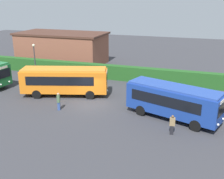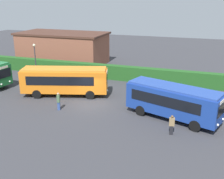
{
  "view_description": "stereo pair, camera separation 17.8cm",
  "coord_description": "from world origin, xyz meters",
  "px_view_note": "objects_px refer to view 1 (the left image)",
  "views": [
    {
      "loc": [
        10.98,
        -24.84,
        10.8
      ],
      "look_at": [
        2.21,
        1.12,
        1.5
      ],
      "focal_mm": 44.08,
      "sensor_mm": 36.0,
      "label": 1
    },
    {
      "loc": [
        11.15,
        -24.78,
        10.8
      ],
      "look_at": [
        2.21,
        1.12,
        1.5
      ],
      "focal_mm": 44.08,
      "sensor_mm": 36.0,
      "label": 2
    }
  ],
  "objects_px": {
    "lamppost": "(35,58)",
    "traffic_cone": "(217,96)",
    "bus_blue": "(173,100)",
    "person_center": "(59,101)",
    "person_right": "(172,124)",
    "bus_orange": "(65,80)"
  },
  "relations": [
    {
      "from": "bus_blue",
      "to": "lamppost",
      "type": "distance_m",
      "value": 20.12
    },
    {
      "from": "lamppost",
      "to": "traffic_cone",
      "type": "bearing_deg",
      "value": 0.8
    },
    {
      "from": "bus_blue",
      "to": "person_center",
      "type": "relative_size",
      "value": 4.97
    },
    {
      "from": "traffic_cone",
      "to": "lamppost",
      "type": "height_order",
      "value": "lamppost"
    },
    {
      "from": "traffic_cone",
      "to": "lamppost",
      "type": "bearing_deg",
      "value": -179.2
    },
    {
      "from": "bus_blue",
      "to": "person_right",
      "type": "height_order",
      "value": "bus_blue"
    },
    {
      "from": "person_right",
      "to": "traffic_cone",
      "type": "xyz_separation_m",
      "value": [
        3.76,
        10.1,
        -0.6
      ]
    },
    {
      "from": "bus_blue",
      "to": "lamppost",
      "type": "bearing_deg",
      "value": 179.36
    },
    {
      "from": "bus_blue",
      "to": "traffic_cone",
      "type": "distance_m",
      "value": 8.2
    },
    {
      "from": "bus_blue",
      "to": "person_right",
      "type": "xyz_separation_m",
      "value": [
        0.35,
        -3.16,
        -0.92
      ]
    },
    {
      "from": "bus_orange",
      "to": "person_center",
      "type": "relative_size",
      "value": 5.45
    },
    {
      "from": "lamppost",
      "to": "person_center",
      "type": "bearing_deg",
      "value": -45.75
    },
    {
      "from": "traffic_cone",
      "to": "bus_orange",
      "type": "bearing_deg",
      "value": -164.74
    },
    {
      "from": "bus_blue",
      "to": "person_center",
      "type": "height_order",
      "value": "bus_blue"
    },
    {
      "from": "bus_orange",
      "to": "traffic_cone",
      "type": "xyz_separation_m",
      "value": [
        16.49,
        4.5,
        -1.55
      ]
    },
    {
      "from": "person_right",
      "to": "traffic_cone",
      "type": "height_order",
      "value": "person_right"
    },
    {
      "from": "bus_orange",
      "to": "traffic_cone",
      "type": "distance_m",
      "value": 17.16
    },
    {
      "from": "person_right",
      "to": "lamppost",
      "type": "bearing_deg",
      "value": -126.29
    },
    {
      "from": "traffic_cone",
      "to": "lamppost",
      "type": "xyz_separation_m",
      "value": [
        -23.06,
        -0.32,
        2.83
      ]
    },
    {
      "from": "bus_blue",
      "to": "person_right",
      "type": "bearing_deg",
      "value": -65.12
    },
    {
      "from": "bus_blue",
      "to": "lamppost",
      "type": "relative_size",
      "value": 1.83
    },
    {
      "from": "person_center",
      "to": "lamppost",
      "type": "relative_size",
      "value": 0.37
    }
  ]
}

